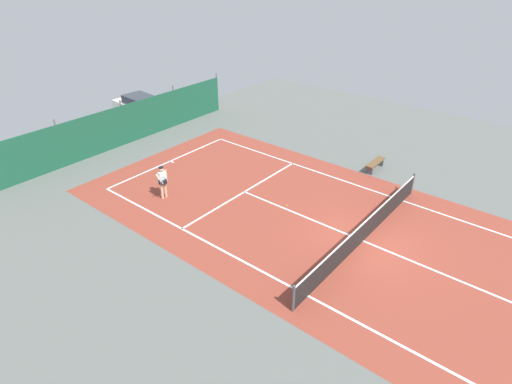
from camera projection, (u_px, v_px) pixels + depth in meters
ground_plane at (363, 241)px, 17.54m from camera, size 36.00×36.00×0.00m
court_surface at (363, 241)px, 17.54m from camera, size 11.02×26.60×0.01m
tennis_net at (364, 231)px, 17.29m from camera, size 10.12×0.10×1.10m
back_fence at (121, 131)px, 26.19m from camera, size 16.30×0.98×2.70m
tennis_player at (163, 180)px, 20.10m from camera, size 0.74×0.73×1.64m
tennis_ball_near_player at (287, 205)px, 19.90m from camera, size 0.07×0.07×0.07m
tennis_ball_midcourt at (203, 148)px, 25.59m from camera, size 0.07×0.07×0.07m
parked_car at (140, 107)px, 29.60m from camera, size 2.25×4.32×1.68m
courtside_bench at (375, 163)px, 22.98m from camera, size 1.60×0.40×0.49m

